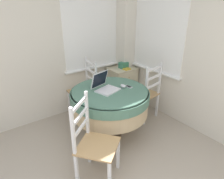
{
  "coord_description": "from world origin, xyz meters",
  "views": [
    {
      "loc": [
        -0.38,
        -0.59,
        1.95
      ],
      "look_at": [
        1.27,
        1.66,
        0.69
      ],
      "focal_mm": 32.0,
      "sensor_mm": 36.0,
      "label": 1
    }
  ],
  "objects_px": {
    "laptop": "(105,86)",
    "computer_mouse": "(123,86)",
    "dining_chair_camera_near": "(94,143)",
    "corner_cabinet": "(122,84)",
    "round_dining_table": "(110,100)",
    "dining_chair_near_back_window": "(85,90)",
    "cell_phone": "(129,87)",
    "dining_chair_near_right_window": "(145,93)",
    "book_on_cabinet": "(125,68)",
    "storage_box": "(124,65)"
  },
  "relations": [
    {
      "from": "dining_chair_near_back_window",
      "to": "dining_chair_camera_near",
      "type": "bearing_deg",
      "value": -115.34
    },
    {
      "from": "computer_mouse",
      "to": "storage_box",
      "type": "bearing_deg",
      "value": 50.25
    },
    {
      "from": "laptop",
      "to": "dining_chair_near_right_window",
      "type": "bearing_deg",
      "value": 1.46
    },
    {
      "from": "dining_chair_near_back_window",
      "to": "corner_cabinet",
      "type": "bearing_deg",
      "value": 2.17
    },
    {
      "from": "corner_cabinet",
      "to": "storage_box",
      "type": "bearing_deg",
      "value": -26.25
    },
    {
      "from": "laptop",
      "to": "dining_chair_near_back_window",
      "type": "bearing_deg",
      "value": 84.51
    },
    {
      "from": "dining_chair_near_back_window",
      "to": "round_dining_table",
      "type": "bearing_deg",
      "value": -91.84
    },
    {
      "from": "laptop",
      "to": "dining_chair_near_back_window",
      "type": "relative_size",
      "value": 0.37
    },
    {
      "from": "dining_chair_near_back_window",
      "to": "dining_chair_near_right_window",
      "type": "height_order",
      "value": "same"
    },
    {
      "from": "computer_mouse",
      "to": "dining_chair_camera_near",
      "type": "distance_m",
      "value": 1.01
    },
    {
      "from": "cell_phone",
      "to": "dining_chair_near_right_window",
      "type": "xyz_separation_m",
      "value": [
        0.52,
        0.14,
        -0.31
      ]
    },
    {
      "from": "laptop",
      "to": "cell_phone",
      "type": "distance_m",
      "value": 0.37
    },
    {
      "from": "cell_phone",
      "to": "dining_chair_camera_near",
      "type": "relative_size",
      "value": 0.12
    },
    {
      "from": "laptop",
      "to": "cell_phone",
      "type": "bearing_deg",
      "value": -19.86
    },
    {
      "from": "laptop",
      "to": "storage_box",
      "type": "bearing_deg",
      "value": 38.47
    },
    {
      "from": "laptop",
      "to": "dining_chair_near_back_window",
      "type": "distance_m",
      "value": 0.84
    },
    {
      "from": "round_dining_table",
      "to": "dining_chair_camera_near",
      "type": "bearing_deg",
      "value": -138.86
    },
    {
      "from": "dining_chair_near_right_window",
      "to": "storage_box",
      "type": "distance_m",
      "value": 0.82
    },
    {
      "from": "dining_chair_camera_near",
      "to": "book_on_cabinet",
      "type": "bearing_deg",
      "value": 40.61
    },
    {
      "from": "computer_mouse",
      "to": "book_on_cabinet",
      "type": "xyz_separation_m",
      "value": [
        0.71,
        0.82,
        -0.08
      ]
    },
    {
      "from": "cell_phone",
      "to": "dining_chair_near_back_window",
      "type": "distance_m",
      "value": 0.97
    },
    {
      "from": "dining_chair_near_back_window",
      "to": "laptop",
      "type": "bearing_deg",
      "value": -95.49
    },
    {
      "from": "computer_mouse",
      "to": "cell_phone",
      "type": "bearing_deg",
      "value": -22.13
    },
    {
      "from": "laptop",
      "to": "dining_chair_camera_near",
      "type": "xyz_separation_m",
      "value": [
        -0.56,
        -0.58,
        -0.36
      ]
    },
    {
      "from": "cell_phone",
      "to": "book_on_cabinet",
      "type": "distance_m",
      "value": 1.06
    },
    {
      "from": "cell_phone",
      "to": "book_on_cabinet",
      "type": "relative_size",
      "value": 0.53
    },
    {
      "from": "round_dining_table",
      "to": "dining_chair_camera_near",
      "type": "height_order",
      "value": "dining_chair_camera_near"
    },
    {
      "from": "dining_chair_near_back_window",
      "to": "computer_mouse",
      "type": "bearing_deg",
      "value": -77.62
    },
    {
      "from": "round_dining_table",
      "to": "storage_box",
      "type": "distance_m",
      "value": 1.26
    },
    {
      "from": "laptop",
      "to": "storage_box",
      "type": "height_order",
      "value": "laptop"
    },
    {
      "from": "dining_chair_near_back_window",
      "to": "dining_chair_near_right_window",
      "type": "xyz_separation_m",
      "value": [
        0.78,
        -0.74,
        0.0
      ]
    },
    {
      "from": "cell_phone",
      "to": "dining_chair_camera_near",
      "type": "xyz_separation_m",
      "value": [
        -0.9,
        -0.46,
        -0.31
      ]
    },
    {
      "from": "round_dining_table",
      "to": "corner_cabinet",
      "type": "distance_m",
      "value": 1.27
    },
    {
      "from": "cell_phone",
      "to": "book_on_cabinet",
      "type": "bearing_deg",
      "value": 53.55
    },
    {
      "from": "cell_phone",
      "to": "storage_box",
      "type": "xyz_separation_m",
      "value": [
        0.64,
        0.9,
        -0.01
      ]
    },
    {
      "from": "computer_mouse",
      "to": "dining_chair_near_back_window",
      "type": "distance_m",
      "value": 0.93
    },
    {
      "from": "dining_chair_near_back_window",
      "to": "dining_chair_near_right_window",
      "type": "relative_size",
      "value": 1.0
    },
    {
      "from": "round_dining_table",
      "to": "corner_cabinet",
      "type": "height_order",
      "value": "round_dining_table"
    },
    {
      "from": "dining_chair_camera_near",
      "to": "book_on_cabinet",
      "type": "distance_m",
      "value": 2.03
    },
    {
      "from": "laptop",
      "to": "computer_mouse",
      "type": "bearing_deg",
      "value": -19.12
    },
    {
      "from": "dining_chair_near_right_window",
      "to": "corner_cabinet",
      "type": "bearing_deg",
      "value": 82.27
    },
    {
      "from": "laptop",
      "to": "computer_mouse",
      "type": "xyz_separation_m",
      "value": [
        0.26,
        -0.09,
        -0.03
      ]
    },
    {
      "from": "dining_chair_camera_near",
      "to": "corner_cabinet",
      "type": "xyz_separation_m",
      "value": [
        1.52,
        1.37,
        -0.12
      ]
    },
    {
      "from": "laptop",
      "to": "computer_mouse",
      "type": "height_order",
      "value": "laptop"
    },
    {
      "from": "dining_chair_camera_near",
      "to": "dining_chair_near_back_window",
      "type": "bearing_deg",
      "value": 64.66
    },
    {
      "from": "dining_chair_camera_near",
      "to": "computer_mouse",
      "type": "bearing_deg",
      "value": 31.01
    },
    {
      "from": "laptop",
      "to": "computer_mouse",
      "type": "relative_size",
      "value": 3.93
    },
    {
      "from": "cell_phone",
      "to": "dining_chair_near_right_window",
      "type": "bearing_deg",
      "value": 15.65
    },
    {
      "from": "round_dining_table",
      "to": "dining_chair_near_right_window",
      "type": "xyz_separation_m",
      "value": [
        0.81,
        0.07,
        -0.14
      ]
    },
    {
      "from": "round_dining_table",
      "to": "laptop",
      "type": "bearing_deg",
      "value": 132.36
    }
  ]
}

